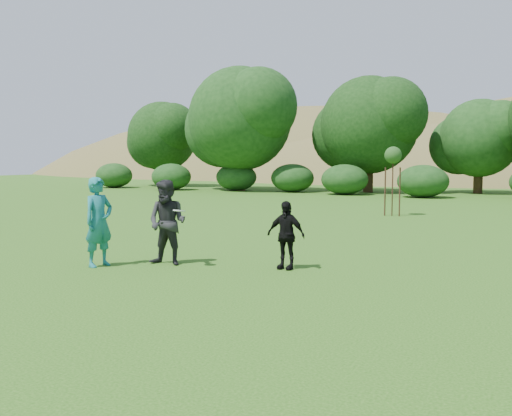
{
  "coord_description": "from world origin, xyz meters",
  "views": [
    {
      "loc": [
        6.37,
        -10.06,
        2.37
      ],
      "look_at": [
        0.0,
        3.0,
        1.1
      ],
      "focal_mm": 40.0,
      "sensor_mm": 36.0,
      "label": 1
    }
  ],
  "objects_px": {
    "player_teal": "(99,222)",
    "player_black": "(286,235)",
    "player_grey": "(167,223)",
    "sapling": "(393,157)"
  },
  "relations": [
    {
      "from": "player_black",
      "to": "sapling",
      "type": "distance_m",
      "value": 12.44
    },
    {
      "from": "player_grey",
      "to": "sapling",
      "type": "height_order",
      "value": "sapling"
    },
    {
      "from": "sapling",
      "to": "player_teal",
      "type": "bearing_deg",
      "value": -103.54
    },
    {
      "from": "player_teal",
      "to": "player_grey",
      "type": "xyz_separation_m",
      "value": [
        1.25,
        0.8,
        -0.03
      ]
    },
    {
      "from": "player_teal",
      "to": "player_black",
      "type": "height_order",
      "value": "player_teal"
    },
    {
      "from": "sapling",
      "to": "player_black",
      "type": "bearing_deg",
      "value": -87.77
    },
    {
      "from": "player_black",
      "to": "sapling",
      "type": "height_order",
      "value": "sapling"
    },
    {
      "from": "player_teal",
      "to": "sapling",
      "type": "height_order",
      "value": "sapling"
    },
    {
      "from": "player_grey",
      "to": "player_black",
      "type": "xyz_separation_m",
      "value": [
        2.56,
        0.7,
        -0.21
      ]
    },
    {
      "from": "player_teal",
      "to": "player_black",
      "type": "distance_m",
      "value": 4.1
    }
  ]
}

